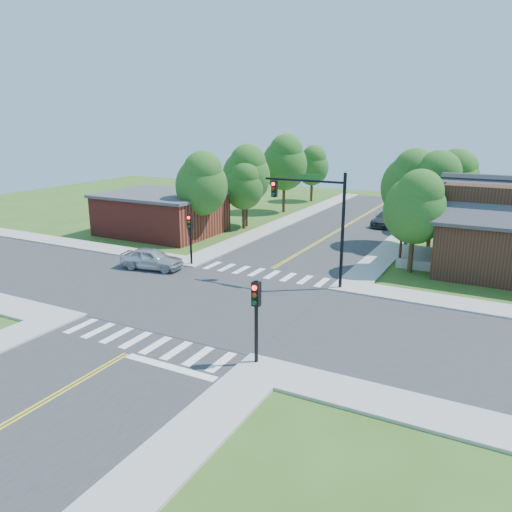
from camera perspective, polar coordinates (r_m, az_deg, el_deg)
The scene contains 25 objects.
ground at distance 29.03m, azimuth -4.62°, elevation -5.30°, with size 100.00×100.00×0.00m, color #3A551A.
road_ns at distance 29.03m, azimuth -4.62°, elevation -5.26°, with size 10.00×90.00×0.04m, color #2D2D30.
road_ew at distance 29.02m, azimuth -4.62°, elevation -5.25°, with size 90.00×10.00×0.04m, color #2D2D30.
intersection_patch at distance 29.03m, azimuth -4.62°, elevation -5.30°, with size 10.20×10.20×0.06m, color #2D2D30.
sidewalk_nw at distance 50.30m, azimuth -10.26°, elevation 3.46°, with size 40.00×40.00×0.14m.
crosswalk_north at distance 34.12m, azimuth 0.95°, elevation -1.99°, with size 8.85×2.00×0.01m.
crosswalk_south at distance 24.43m, azimuth -12.52°, elevation -9.63°, with size 8.85×2.00×0.01m.
centerline at distance 29.02m, azimuth -4.62°, elevation -5.21°, with size 0.30×90.00×0.01m.
stop_bar at distance 22.04m, azimuth -9.80°, elevation -12.49°, with size 4.60×0.45×0.09m, color white.
signal_mast_ne at distance 30.90m, azimuth 6.98°, elevation 5.24°, with size 5.30×0.42×7.20m.
signal_pole_se at distance 20.90m, azimuth 0.00°, elevation -5.82°, with size 0.34×0.42×3.80m.
signal_pole_nw at distance 35.75m, azimuth -7.54°, elevation 3.02°, with size 0.34×0.42×3.80m.
building_nw at distance 46.96m, azimuth -10.76°, elevation 4.86°, with size 10.40×8.40×3.73m.
tree_e_a at distance 35.10m, azimuth 17.83°, elevation 5.51°, with size 4.19×3.98×7.12m.
tree_e_b at distance 41.86m, azimuth 19.77°, elevation 7.61°, with size 4.69×4.46×7.98m.
tree_e_c at distance 49.23m, azimuth 21.57°, elevation 8.29°, with size 4.55×4.33×7.74m.
tree_e_d at distance 58.65m, azimuth 22.37°, elevation 8.65°, with size 4.07×3.87×6.92m.
tree_w_a at distance 43.06m, azimuth -6.20°, elevation 8.37°, with size 4.53×4.31×7.70m.
tree_w_b at distance 48.60m, azimuth -1.09°, elevation 9.47°, with size 4.71×4.47×8.00m.
tree_w_c at distance 56.50m, azimuth 3.31°, elevation 10.75°, with size 5.13×4.87×8.72m.
tree_w_d at distance 64.78m, azimuth 6.50°, elevation 10.34°, with size 4.20×3.99×7.14m.
tree_house at distance 42.66m, azimuth 17.36°, elevation 8.00°, with size 4.73×4.49×8.04m.
tree_bldg at distance 47.72m, azimuth -1.37°, elevation 8.20°, with size 3.85×3.66×6.55m.
car_silver at distance 35.72m, azimuth -11.82°, elevation -0.34°, with size 4.67×2.47×1.51m, color silver.
car_dgrey at distance 51.02m, azimuth 14.67°, elevation 4.10°, with size 2.34×4.98×1.41m, color #343639.
Camera 1 is at (14.69, -22.87, 10.21)m, focal length 35.00 mm.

